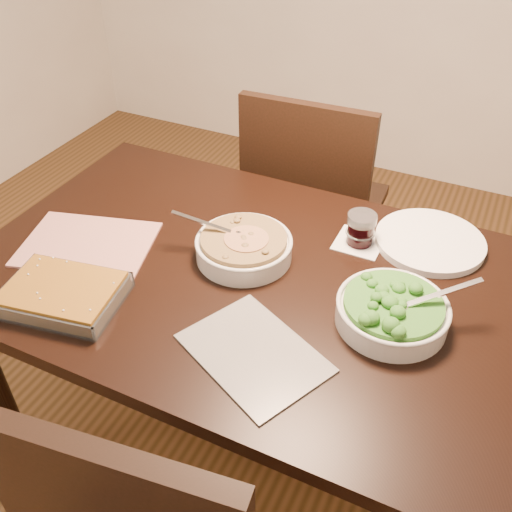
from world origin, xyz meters
TOP-DOWN VIEW (x-y plane):
  - ground at (0.00, 0.00)m, footprint 4.00×4.00m
  - table at (0.00, 0.00)m, footprint 1.40×0.90m
  - magazine_a at (-0.43, -0.08)m, footprint 0.39×0.33m
  - magazine_b at (0.14, -0.24)m, footprint 0.37×0.32m
  - coaster at (0.22, 0.24)m, footprint 0.12×0.12m
  - stew_bowl at (-0.03, 0.05)m, footprint 0.28×0.25m
  - broccoli_bowl at (0.38, -0.02)m, footprint 0.26×0.25m
  - baking_dish at (-0.34, -0.29)m, footprint 0.30×0.24m
  - wine_tumbler at (0.22, 0.24)m, footprint 0.08×0.08m
  - dinner_plate at (0.39, 0.31)m, footprint 0.29×0.29m
  - chair_far at (-0.08, 0.69)m, footprint 0.47×0.47m

SIDE VIEW (x-z plane):
  - ground at x=0.00m, z-range 0.00..0.00m
  - chair_far at x=-0.08m, z-range 0.06..1.02m
  - table at x=0.00m, z-range 0.28..1.03m
  - coaster at x=0.22m, z-range 0.75..0.75m
  - magazine_b at x=0.14m, z-range 0.75..0.76m
  - magazine_a at x=-0.43m, z-range 0.75..0.76m
  - dinner_plate at x=0.39m, z-range 0.75..0.77m
  - baking_dish at x=-0.34m, z-range 0.75..0.80m
  - stew_bowl at x=-0.03m, z-range 0.74..0.83m
  - broccoli_bowl at x=0.38m, z-range 0.74..0.83m
  - wine_tumbler at x=0.22m, z-range 0.76..0.84m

